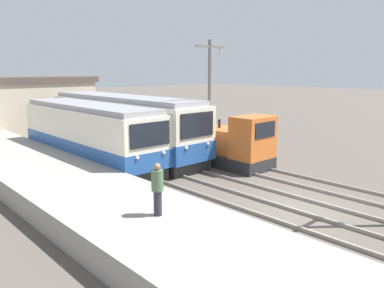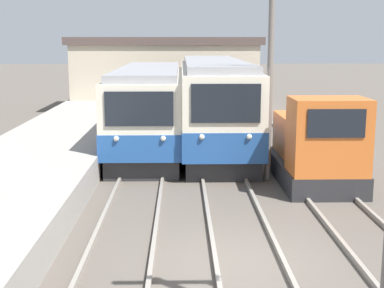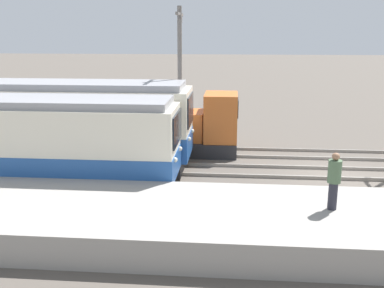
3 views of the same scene
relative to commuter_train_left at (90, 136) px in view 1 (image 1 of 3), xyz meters
The scene contains 11 objects.
ground_plane 12.76m from the commuter_train_left, 78.14° to the right, with size 200.00×200.00×0.00m, color #564F47.
platform_left 12.96m from the commuter_train_left, 106.42° to the right, with size 4.50×54.00×0.93m, color gray.
track_left 12.48m from the commuter_train_left, 90.00° to the right, with size 1.54×60.00×0.14m.
track_center 12.79m from the commuter_train_left, 77.26° to the right, with size 1.54×60.00×0.14m.
track_right 13.77m from the commuter_train_left, 64.90° to the right, with size 1.54×60.00×0.14m.
commuter_train_left is the anchor object (origin of this frame).
commuter_train_center 2.93m from the commuter_train_left, 17.27° to the left, with size 2.84×14.07×3.84m.
shunting_locomotive 8.31m from the commuter_train_left, 45.64° to the right, with size 2.40×5.00×3.00m.
catenary_mast_mid 7.31m from the commuter_train_left, 51.92° to the right, with size 2.00×0.20×7.00m.
person_on_platform 11.33m from the commuter_train_left, 107.58° to the right, with size 0.38×0.38×1.69m.
station_building 13.65m from the commuter_train_left, 88.60° to the left, with size 12.60×6.30×4.90m.
Camera 1 is at (-12.85, -7.29, 5.43)m, focal length 35.00 mm.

